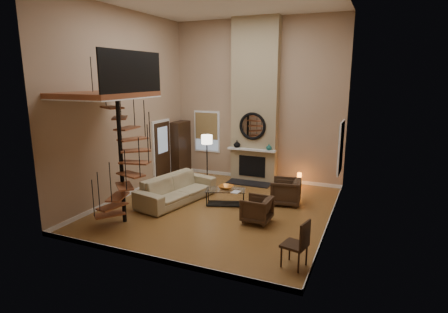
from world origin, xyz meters
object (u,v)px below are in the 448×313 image
at_px(accent_lamp, 299,180).
at_px(coffee_table, 225,195).
at_px(side_chair, 299,242).
at_px(sofa, 177,189).
at_px(floor_lamp, 207,143).
at_px(hutch, 180,149).
at_px(armchair_near, 288,192).
at_px(armchair_far, 259,210).

bearing_deg(accent_lamp, coffee_table, -123.18).
relative_size(coffee_table, side_chair, 1.29).
relative_size(sofa, floor_lamp, 1.50).
relative_size(sofa, side_chair, 2.65).
bearing_deg(floor_lamp, hutch, 151.35).
relative_size(hutch, side_chair, 2.13).
distance_m(armchair_near, armchair_far, 1.72).
bearing_deg(side_chair, armchair_far, 127.27).
distance_m(floor_lamp, accent_lamp, 3.29).
bearing_deg(accent_lamp, side_chair, -78.38).
distance_m(armchair_near, accent_lamp, 1.68).
relative_size(armchair_near, floor_lamp, 0.49).
height_order(armchair_near, armchair_far, armchair_near).
relative_size(armchair_near, coffee_table, 0.67).
bearing_deg(floor_lamp, accent_lamp, 16.07).
xyz_separation_m(sofa, coffee_table, (1.41, 0.32, -0.11)).
height_order(armchair_far, floor_lamp, floor_lamp).
height_order(armchair_near, floor_lamp, floor_lamp).
height_order(coffee_table, accent_lamp, accent_lamp).
height_order(hutch, floor_lamp, hutch).
bearing_deg(coffee_table, sofa, -167.26).
xyz_separation_m(armchair_near, floor_lamp, (-2.99, 0.83, 1.06)).
bearing_deg(hutch, armchair_far, -38.69).
bearing_deg(hutch, side_chair, -42.83).
bearing_deg(armchair_near, armchair_far, -19.15).
relative_size(sofa, accent_lamp, 5.09).
distance_m(sofa, accent_lamp, 4.10).
xyz_separation_m(hutch, side_chair, (5.53, -5.12, -0.42)).
bearing_deg(floor_lamp, armchair_far, -43.42).
xyz_separation_m(hutch, armchair_far, (4.17, -3.34, -0.60)).
bearing_deg(armchair_near, sofa, -78.11).
distance_m(hutch, accent_lamp, 4.52).
distance_m(sofa, coffee_table, 1.45).
distance_m(floor_lamp, side_chair, 5.95).
xyz_separation_m(armchair_near, coffee_table, (-1.64, -0.77, -0.07)).
bearing_deg(hutch, sofa, -62.16).
xyz_separation_m(floor_lamp, accent_lamp, (2.95, 0.85, -1.16)).
bearing_deg(armchair_far, hutch, -127.34).
xyz_separation_m(hutch, accent_lamp, (4.47, 0.02, -0.70)).
bearing_deg(hutch, coffee_table, -40.27).
bearing_deg(armchair_far, side_chair, 38.63).
bearing_deg(armchair_far, coffee_table, -123.60).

